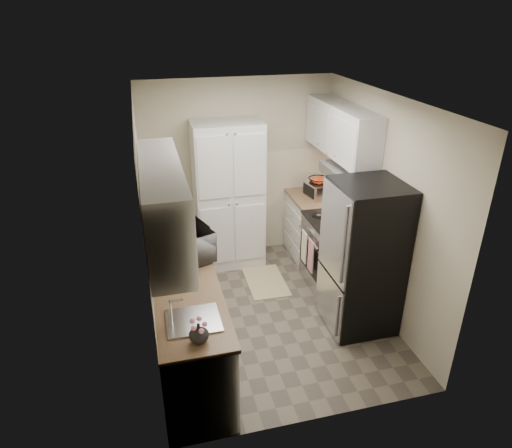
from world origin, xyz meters
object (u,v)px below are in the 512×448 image
(wine_bottle, at_px, (170,226))
(toaster_oven, at_px, (319,190))
(microwave, at_px, (186,241))
(refrigerator, at_px, (363,257))
(electric_range, at_px, (334,252))
(pantry_cabinet, at_px, (229,196))

(wine_bottle, xyz_separation_m, toaster_oven, (2.07, 0.71, -0.03))
(microwave, relative_size, toaster_oven, 1.71)
(refrigerator, height_order, microwave, refrigerator)
(refrigerator, relative_size, wine_bottle, 6.37)
(electric_range, relative_size, toaster_oven, 3.13)
(pantry_cabinet, xyz_separation_m, electric_range, (1.17, -0.93, -0.52))
(pantry_cabinet, distance_m, wine_bottle, 1.20)
(toaster_oven, bearing_deg, electric_range, -104.11)
(pantry_cabinet, height_order, electric_range, pantry_cabinet)
(electric_range, height_order, microwave, microwave)
(toaster_oven, bearing_deg, pantry_cabinet, 163.13)
(microwave, relative_size, wine_bottle, 2.31)
(refrigerator, xyz_separation_m, microwave, (-1.85, 0.39, 0.24))
(electric_range, xyz_separation_m, toaster_oven, (0.05, 0.78, 0.55))
(electric_range, relative_size, wine_bottle, 4.23)
(electric_range, distance_m, wine_bottle, 2.10)
(microwave, distance_m, wine_bottle, 0.50)
(pantry_cabinet, height_order, refrigerator, pantry_cabinet)
(pantry_cabinet, height_order, toaster_oven, pantry_cabinet)
(microwave, height_order, wine_bottle, microwave)
(pantry_cabinet, bearing_deg, toaster_oven, -6.77)
(pantry_cabinet, xyz_separation_m, microwave, (-0.71, -1.33, 0.09))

